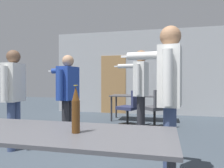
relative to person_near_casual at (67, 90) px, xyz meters
The scene contains 10 objects.
back_wall 3.97m from the person_near_casual, 74.19° to the left, with size 6.46×0.12×2.91m.
conference_table_near 2.30m from the person_near_casual, 68.79° to the right, with size 2.17×0.83×0.74m.
conference_table_far 2.77m from the person_near_casual, 65.75° to the left, with size 1.75×0.74×0.74m.
person_near_casual is the anchor object (origin of this frame).
person_right_polo 1.43m from the person_near_casual, 22.27° to the left, with size 0.77×0.66×1.77m.
person_far_watching 2.21m from the person_near_casual, 33.06° to the right, with size 0.79×0.70×1.80m.
person_center_tall 0.95m from the person_near_casual, 136.48° to the right, with size 0.80×0.58×1.68m.
office_chair_far_left 2.30m from the person_near_casual, 44.23° to the left, with size 0.68×0.69×0.95m.
office_chair_side_rolled 2.03m from the person_near_casual, 61.45° to the left, with size 0.65×0.61×0.92m.
beer_bottle 2.41m from the person_near_casual, 63.03° to the right, with size 0.07×0.07×0.40m.
Camera 1 is at (0.71, -1.42, 1.17)m, focal length 35.00 mm.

